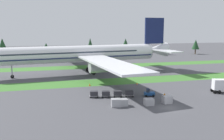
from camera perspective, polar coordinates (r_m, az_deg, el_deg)
ground_plane at (r=56.59m, az=12.52°, el=-8.24°), size 400.00×400.00×0.00m
grass_strip_near at (r=82.56m, az=3.33°, el=-2.40°), size 320.00×10.06×0.01m
grass_strip_far at (r=113.06m, az=-1.71°, el=0.86°), size 320.00×10.06×0.01m
airliner at (r=94.71m, az=-6.00°, el=3.66°), size 69.58×85.48×20.80m
baggage_tug at (r=64.58m, az=8.29°, el=-5.13°), size 2.80×1.76×1.97m
cargo_dolly_lead at (r=63.69m, az=3.85°, el=-5.16°), size 2.44×1.88×1.55m
cargo_dolly_second at (r=63.37m, az=1.24°, el=-5.21°), size 2.44×1.88×1.55m
cargo_dolly_third at (r=63.17m, az=-1.39°, el=-5.26°), size 2.44×1.88×1.55m
cargo_dolly_fourth at (r=63.11m, az=-4.03°, el=-5.30°), size 2.44×1.88×1.55m
ground_crew_marshaller at (r=61.79m, az=11.64°, el=-5.77°), size 0.39×0.45×1.74m
uld_container_0 at (r=56.42m, az=2.44°, el=-7.24°), size 2.00×1.60×1.55m
uld_container_1 at (r=55.86m, az=0.87°, el=-7.31°), size 2.20×1.85×1.73m
uld_container_2 at (r=57.30m, az=8.24°, el=-7.08°), size 2.01×1.61×1.54m
uld_container_3 at (r=59.48m, az=12.20°, el=-6.49°), size 2.04×1.65×1.70m
taxiway_marker_0 at (r=75.49m, az=-4.99°, el=-3.32°), size 0.44×0.44×0.61m
taxiway_marker_1 at (r=77.47m, az=5.62°, el=-2.98°), size 0.44×0.44×0.63m
taxiway_marker_2 at (r=76.16m, az=-5.00°, el=-3.20°), size 0.44×0.44×0.62m
distant_tree_line at (r=147.31m, az=-7.18°, el=5.30°), size 187.37×10.37×11.27m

